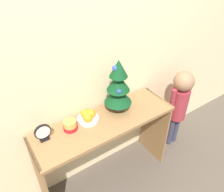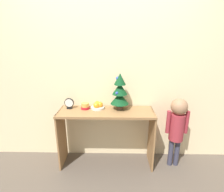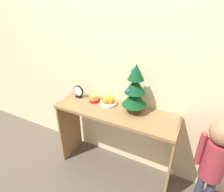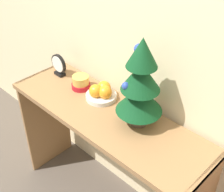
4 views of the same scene
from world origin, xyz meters
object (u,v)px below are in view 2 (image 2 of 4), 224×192
Objects in this scene: singing_bowl at (85,106)px; desk_clock at (69,104)px; mini_tree at (120,92)px; fruit_bowl at (98,106)px; child_figure at (177,123)px.

singing_bowl is 0.21m from desk_clock.
fruit_bowl is (-0.29, 0.02, -0.20)m from mini_tree.
child_figure is (1.04, -0.10, -0.20)m from fruit_bowl.
mini_tree is at bearing -3.00° from fruit_bowl.
singing_bowl is 0.78× the size of desk_clock.
singing_bowl is 1.22m from child_figure.
child_figure reaches higher than desk_clock.
fruit_bowl is 1.58× the size of singing_bowl.
fruit_bowl is 1.06m from child_figure.
mini_tree reaches higher than fruit_bowl.
desk_clock is 0.15× the size of child_figure.
fruit_bowl is at bearing 1.29° from desk_clock.
desk_clock is at bearing 176.33° from child_figure.
fruit_bowl is at bearing 3.97° from singing_bowl.
mini_tree is 0.85m from child_figure.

